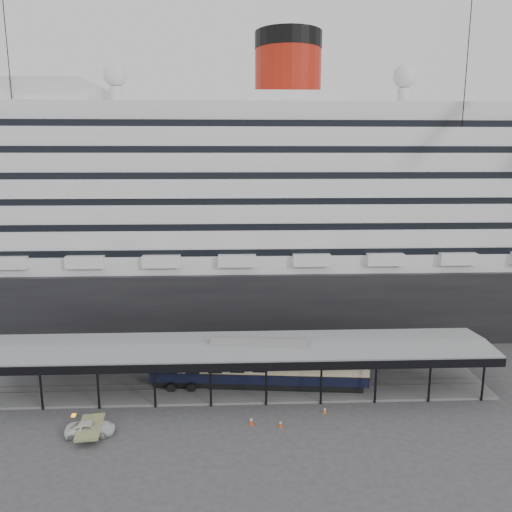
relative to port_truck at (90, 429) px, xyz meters
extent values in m
plane|color=#38383B|center=(13.94, 4.12, -0.62)|extent=(200.00, 200.00, 0.00)
cube|color=black|center=(13.94, 36.12, 4.38)|extent=(130.00, 30.00, 10.00)
cylinder|color=#AA1C0D|center=(21.94, 36.12, 36.78)|extent=(10.00, 10.00, 9.00)
cylinder|color=black|center=(21.94, 36.12, 42.03)|extent=(10.10, 10.10, 2.50)
sphere|color=silver|center=(-4.06, 36.12, 37.08)|extent=(3.60, 3.60, 3.60)
sphere|color=silver|center=(39.94, 36.12, 37.08)|extent=(3.60, 3.60, 3.60)
cube|color=slate|center=(13.94, 9.12, -0.50)|extent=(56.00, 8.00, 0.24)
cube|color=slate|center=(13.94, 8.40, -0.34)|extent=(54.00, 0.08, 0.10)
cube|color=slate|center=(13.94, 9.84, -0.34)|extent=(54.00, 0.08, 0.10)
cube|color=black|center=(13.94, 4.62, 3.83)|extent=(56.00, 0.18, 0.90)
cube|color=black|center=(13.94, 13.62, 3.83)|extent=(56.00, 0.18, 0.90)
cube|color=slate|center=(13.94, 9.12, 4.56)|extent=(56.00, 9.00, 0.24)
cylinder|color=black|center=(-15.28, 25.87, 22.98)|extent=(0.12, 0.12, 47.21)
cylinder|color=black|center=(44.19, 24.36, 22.98)|extent=(0.12, 0.12, 47.21)
imported|color=white|center=(0.00, 0.00, 0.00)|extent=(4.66, 2.52, 1.24)
cube|color=black|center=(16.23, 9.12, 0.00)|extent=(23.25, 4.90, 0.77)
cube|color=black|center=(16.23, 9.12, 0.99)|extent=(24.39, 5.44, 1.21)
cube|color=beige|center=(16.23, 9.12, 2.31)|extent=(24.40, 5.48, 1.43)
cube|color=black|center=(16.23, 9.12, 3.25)|extent=(24.39, 5.44, 0.44)
cube|color=#EC420D|center=(15.13, 1.20, -0.60)|extent=(0.51, 0.51, 0.03)
cone|color=#EC420D|center=(15.13, 1.20, -0.22)|extent=(0.43, 0.43, 0.77)
cylinder|color=white|center=(15.13, 1.20, -0.14)|extent=(0.25, 0.25, 0.15)
cube|color=#DC490C|center=(17.94, 0.64, -0.61)|extent=(0.46, 0.46, 0.03)
cone|color=#DC490C|center=(17.94, 0.64, -0.27)|extent=(0.39, 0.39, 0.66)
cylinder|color=white|center=(17.94, 0.64, -0.21)|extent=(0.21, 0.21, 0.13)
cube|color=orange|center=(22.69, 3.06, -0.61)|extent=(0.39, 0.39, 0.03)
cone|color=orange|center=(22.69, 3.06, -0.29)|extent=(0.33, 0.33, 0.64)
cylinder|color=white|center=(22.69, 3.06, -0.22)|extent=(0.20, 0.20, 0.12)
camera|label=1|loc=(13.72, -43.22, 25.04)|focal=35.00mm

